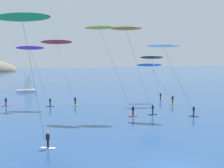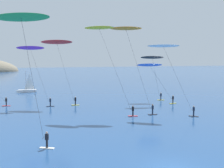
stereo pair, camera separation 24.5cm
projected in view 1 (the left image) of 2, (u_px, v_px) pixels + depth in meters
name	position (u px, v px, depth m)	size (l,w,h in m)	color
sailboat_near	(25.00, 90.00, 75.82)	(5.94, 1.71, 5.70)	white
kitesurfer_purple	(32.00, 54.00, 51.57)	(6.69, 2.27, 11.38)	#2D2D33
kitesurfer_blue	(151.00, 68.00, 55.02)	(8.25, 2.56, 8.15)	yellow
kitesurfer_white	(166.00, 52.00, 44.17)	(6.69, 5.92, 11.29)	#2D2D33
kitesurfer_red	(57.00, 46.00, 53.68)	(7.00, 4.39, 12.64)	yellow
kitesurfer_orange	(128.00, 36.00, 44.25)	(7.23, 3.98, 14.05)	#2D2D33
kitesurfer_yellow	(103.00, 36.00, 44.05)	(7.40, 5.87, 14.12)	red
kitesurfer_black	(153.00, 61.00, 60.53)	(5.19, 3.21, 9.67)	yellow
kitesurfer_green	(24.00, 27.00, 27.12)	(5.64, 3.94, 13.35)	silver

